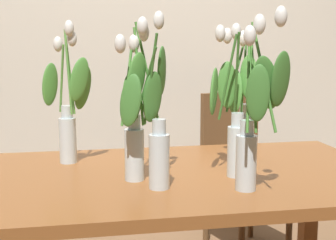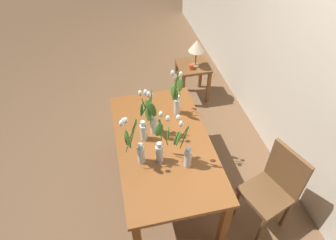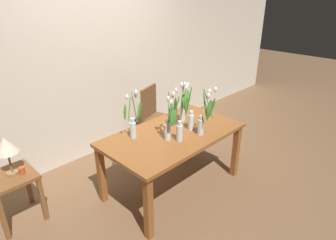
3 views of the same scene
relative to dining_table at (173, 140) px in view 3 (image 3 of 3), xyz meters
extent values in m
plane|color=brown|center=(0.00, 0.00, -0.65)|extent=(18.00, 18.00, 0.00)
cube|color=beige|center=(0.00, 1.46, 0.70)|extent=(9.00, 0.10, 2.70)
cube|color=brown|center=(0.00, 0.00, 0.07)|extent=(1.60, 0.90, 0.04)
cube|color=brown|center=(-0.74, -0.39, -0.30)|extent=(0.07, 0.07, 0.70)
cube|color=brown|center=(0.74, -0.39, -0.30)|extent=(0.07, 0.07, 0.70)
cube|color=brown|center=(-0.74, 0.39, -0.30)|extent=(0.07, 0.07, 0.70)
cube|color=brown|center=(0.74, 0.39, -0.30)|extent=(0.07, 0.07, 0.70)
cylinder|color=silver|center=(0.32, 0.15, 0.18)|extent=(0.07, 0.07, 0.18)
cylinder|color=silver|center=(0.32, 0.15, 0.30)|extent=(0.04, 0.04, 0.05)
cylinder|color=silver|center=(0.32, 0.15, 0.15)|extent=(0.06, 0.06, 0.11)
cylinder|color=#3D752D|center=(0.26, 0.11, 0.44)|extent=(0.10, 0.07, 0.28)
ellipsoid|color=white|center=(0.21, 0.08, 0.59)|extent=(0.04, 0.04, 0.06)
ellipsoid|color=#4C8E38|center=(0.24, 0.07, 0.38)|extent=(0.07, 0.10, 0.18)
cylinder|color=#3D752D|center=(0.29, 0.11, 0.44)|extent=(0.04, 0.06, 0.29)
ellipsoid|color=white|center=(0.28, 0.08, 0.58)|extent=(0.04, 0.04, 0.06)
ellipsoid|color=#4C8E38|center=(0.30, 0.06, 0.44)|extent=(0.08, 0.08, 0.17)
cylinder|color=silver|center=(0.18, -0.24, 0.18)|extent=(0.07, 0.07, 0.18)
cylinder|color=silver|center=(0.18, -0.24, 0.30)|extent=(0.04, 0.04, 0.05)
cylinder|color=silver|center=(0.18, -0.24, 0.15)|extent=(0.06, 0.06, 0.11)
cylinder|color=#478433|center=(0.18, -0.29, 0.45)|extent=(0.01, 0.09, 0.32)
ellipsoid|color=white|center=(0.18, -0.34, 0.62)|extent=(0.04, 0.04, 0.06)
ellipsoid|color=#427F33|center=(0.21, -0.34, 0.45)|extent=(0.12, 0.05, 0.18)
cylinder|color=#478433|center=(0.16, -0.30, 0.44)|extent=(0.04, 0.10, 0.28)
ellipsoid|color=white|center=(0.14, -0.35, 0.58)|extent=(0.04, 0.04, 0.06)
ellipsoid|color=#427F33|center=(0.18, -0.35, 0.42)|extent=(0.07, 0.05, 0.17)
cylinder|color=#478433|center=(0.21, -0.31, 0.46)|extent=(0.05, 0.12, 0.33)
ellipsoid|color=white|center=(0.23, -0.37, 0.64)|extent=(0.04, 0.04, 0.06)
ellipsoid|color=#427F33|center=(0.25, -0.34, 0.46)|extent=(0.08, 0.07, 0.17)
cylinder|color=silver|center=(-0.09, -0.18, 0.18)|extent=(0.07, 0.07, 0.18)
cylinder|color=silver|center=(-0.09, -0.18, 0.30)|extent=(0.04, 0.04, 0.05)
cylinder|color=silver|center=(-0.09, -0.18, 0.15)|extent=(0.06, 0.06, 0.11)
cylinder|color=#3D752D|center=(-0.13, -0.12, 0.43)|extent=(0.07, 0.10, 0.25)
ellipsoid|color=white|center=(-0.16, -0.07, 0.56)|extent=(0.04, 0.04, 0.06)
ellipsoid|color=#4C8E38|center=(-0.17, -0.10, 0.38)|extent=(0.08, 0.06, 0.17)
cylinder|color=#3D752D|center=(-0.11, -0.14, 0.44)|extent=(0.04, 0.07, 0.30)
ellipsoid|color=white|center=(-0.13, -0.11, 0.60)|extent=(0.04, 0.04, 0.06)
ellipsoid|color=#4C8E38|center=(-0.16, -0.11, 0.45)|extent=(0.10, 0.06, 0.18)
cylinder|color=silver|center=(-0.16, -0.06, 0.18)|extent=(0.07, 0.07, 0.18)
cylinder|color=silver|center=(-0.16, -0.06, 0.30)|extent=(0.04, 0.04, 0.05)
cylinder|color=silver|center=(-0.16, -0.06, 0.15)|extent=(0.06, 0.06, 0.11)
cylinder|color=#478433|center=(-0.11, -0.09, 0.46)|extent=(0.08, 0.05, 0.34)
ellipsoid|color=white|center=(-0.08, -0.11, 0.64)|extent=(0.04, 0.04, 0.06)
ellipsoid|color=#427F33|center=(-0.07, -0.08, 0.47)|extent=(0.05, 0.10, 0.18)
cylinder|color=#478433|center=(-0.19, -0.12, 0.43)|extent=(0.05, 0.10, 0.26)
ellipsoid|color=white|center=(-0.21, -0.17, 0.56)|extent=(0.04, 0.04, 0.06)
ellipsoid|color=#427F33|center=(-0.18, -0.17, 0.38)|extent=(0.10, 0.05, 0.18)
cylinder|color=#478433|center=(-0.15, -0.10, 0.45)|extent=(0.03, 0.06, 0.32)
ellipsoid|color=white|center=(-0.13, -0.13, 0.62)|extent=(0.04, 0.04, 0.06)
ellipsoid|color=#427F33|center=(-0.10, -0.13, 0.39)|extent=(0.09, 0.06, 0.17)
cylinder|color=silver|center=(0.21, -0.08, 0.18)|extent=(0.07, 0.07, 0.18)
cylinder|color=silver|center=(0.21, -0.08, 0.30)|extent=(0.04, 0.04, 0.05)
cylinder|color=silver|center=(0.21, -0.08, 0.15)|extent=(0.06, 0.06, 0.11)
cylinder|color=#3D752D|center=(0.21, -0.04, 0.45)|extent=(0.02, 0.07, 0.31)
ellipsoid|color=white|center=(0.22, -0.01, 0.60)|extent=(0.04, 0.04, 0.06)
ellipsoid|color=#4C8E38|center=(0.19, 0.00, 0.41)|extent=(0.07, 0.04, 0.17)
cylinder|color=#3D752D|center=(0.17, -0.06, 0.44)|extent=(0.06, 0.04, 0.30)
ellipsoid|color=white|center=(0.15, -0.05, 0.60)|extent=(0.04, 0.04, 0.06)
ellipsoid|color=#4C8E38|center=(0.12, -0.07, 0.40)|extent=(0.07, 0.11, 0.18)
cylinder|color=silver|center=(-0.39, 0.23, 0.18)|extent=(0.07, 0.07, 0.18)
cylinder|color=silver|center=(-0.39, 0.23, 0.30)|extent=(0.04, 0.04, 0.05)
cylinder|color=silver|center=(-0.39, 0.23, 0.15)|extent=(0.06, 0.06, 0.11)
cylinder|color=#56933D|center=(-0.38, 0.20, 0.45)|extent=(0.03, 0.06, 0.32)
ellipsoid|color=white|center=(-0.37, 0.17, 0.62)|extent=(0.04, 0.04, 0.06)
ellipsoid|color=#4C8E38|center=(-0.34, 0.17, 0.43)|extent=(0.11, 0.05, 0.18)
cylinder|color=#56933D|center=(-0.37, 0.21, 0.44)|extent=(0.03, 0.04, 0.29)
ellipsoid|color=white|center=(-0.36, 0.19, 0.58)|extent=(0.04, 0.04, 0.06)
ellipsoid|color=#4C8E38|center=(-0.33, 0.19, 0.39)|extent=(0.10, 0.07, 0.18)
cylinder|color=#56933D|center=(-0.41, 0.25, 0.43)|extent=(0.03, 0.04, 0.27)
ellipsoid|color=white|center=(-0.42, 0.27, 0.56)|extent=(0.04, 0.04, 0.06)
ellipsoid|color=#4C8E38|center=(-0.45, 0.27, 0.40)|extent=(0.09, 0.07, 0.18)
cube|color=brown|center=(0.59, 0.85, -0.20)|extent=(0.51, 0.51, 0.04)
cylinder|color=brown|center=(0.81, 0.74, -0.43)|extent=(0.04, 0.04, 0.43)
cylinder|color=brown|center=(0.49, 0.63, -0.43)|extent=(0.04, 0.04, 0.43)
cylinder|color=brown|center=(0.70, 1.06, -0.43)|extent=(0.04, 0.04, 0.43)
cylinder|color=brown|center=(0.38, 0.95, -0.43)|extent=(0.04, 0.04, 0.43)
cube|color=brown|center=(0.54, 1.02, 0.05)|extent=(0.39, 0.16, 0.46)
cube|color=brown|center=(-1.53, 0.76, -0.12)|extent=(0.44, 0.44, 0.04)
cube|color=brown|center=(-1.72, 0.57, -0.39)|extent=(0.04, 0.04, 0.51)
cube|color=brown|center=(-1.34, 0.57, -0.39)|extent=(0.04, 0.04, 0.51)
cube|color=brown|center=(-1.34, 0.95, -0.39)|extent=(0.04, 0.04, 0.51)
cylinder|color=olive|center=(-1.50, 0.78, -0.09)|extent=(0.12, 0.12, 0.02)
cylinder|color=olive|center=(-1.50, 0.78, 0.03)|extent=(0.02, 0.02, 0.22)
cone|color=beige|center=(-1.50, 0.78, 0.22)|extent=(0.22, 0.22, 0.16)
cylinder|color=#CC4C23|center=(-1.43, 0.70, -0.06)|extent=(0.06, 0.06, 0.07)
camera|label=1|loc=(-0.34, -1.67, 0.56)|focal=50.90mm
camera|label=2|loc=(1.91, -0.39, 2.21)|focal=31.96mm
camera|label=3|loc=(-2.13, -2.02, 1.58)|focal=31.09mm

